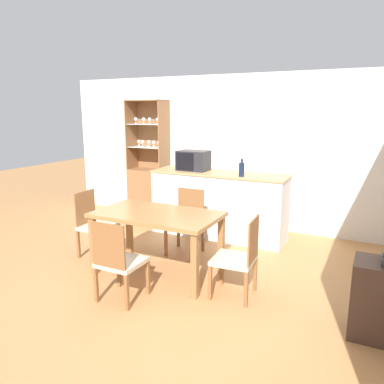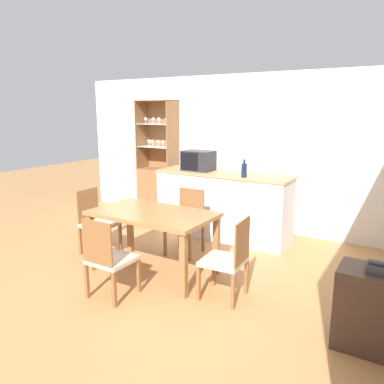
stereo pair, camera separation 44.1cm
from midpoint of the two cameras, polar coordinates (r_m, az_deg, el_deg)
The scene contains 12 objects.
ground_plane at distance 4.48m, azimuth -7.97°, elevation -13.82°, with size 18.00×18.00×0.00m, color #B27A47.
wall_back at distance 6.39m, azimuth 5.18°, elevation 6.11°, with size 6.80×0.06×2.55m.
kitchen_counter at distance 5.89m, azimuth 1.94°, elevation -1.93°, with size 2.13×0.62×1.02m.
display_cabinet at distance 7.09m, azimuth -8.34°, elevation 1.30°, with size 0.72×0.39×2.14m.
dining_table at distance 4.54m, azimuth -8.12°, elevation -4.36°, with size 1.49×0.86×0.77m.
dining_chair_head_near at distance 4.05m, azimuth -14.22°, elevation -10.23°, with size 0.43×0.43×0.89m.
dining_chair_head_far at distance 5.22m, azimuth -3.31°, elevation -4.70°, with size 0.44×0.44×0.89m.
dining_chair_side_right_near at distance 4.02m, azimuth 3.90°, elevation -10.05°, with size 0.45×0.45×0.89m.
dining_chair_side_left_far at distance 5.36m, azimuth -16.84°, elevation -4.78°, with size 0.44×0.44×0.89m.
microwave at distance 5.97m, azimuth -1.92°, elevation 4.80°, with size 0.48×0.34×0.32m.
wine_bottle at distance 5.43m, azimuth 5.28°, elevation 3.45°, with size 0.08×0.08×0.26m.
side_cabinet at distance 3.66m, azimuth 24.05°, elevation -15.00°, with size 0.53×0.39×0.70m.
Camera 1 is at (2.13, -3.39, 1.97)m, focal length 35.00 mm.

